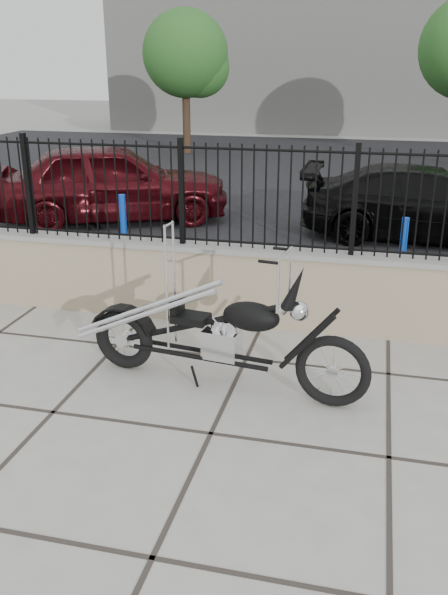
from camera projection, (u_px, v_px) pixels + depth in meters
ground_plane at (211, 434)px, 5.45m from camera, size 90.00×90.00×0.00m
parking_lot at (330, 182)px, 16.82m from camera, size 30.00×30.00×0.00m
retaining_wall at (263, 287)px, 7.55m from camera, size 14.00×0.36×0.96m
iron_fence at (266, 198)px, 7.17m from camera, size 14.00×0.08×1.20m
background_building at (361, 37)px, 28.14m from camera, size 22.00×6.00×8.00m
chopper_motorcycle at (217, 308)px, 5.99m from camera, size 2.77×0.83×1.64m
car_red at (112, 182)px, 12.43m from camera, size 4.92×3.57×1.56m
car_black at (428, 204)px, 11.18m from camera, size 4.45×1.81×1.29m
bollard_a at (123, 223)px, 10.58m from camera, size 0.14×0.14×0.95m
bollard_b at (403, 248)px, 9.25m from camera, size 0.13×0.13×0.90m
tree_left at (185, 49)px, 20.91m from camera, size 2.86×2.86×4.83m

